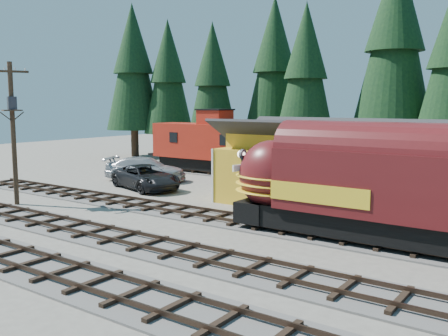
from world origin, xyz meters
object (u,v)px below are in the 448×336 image
Objects in this scene: caboose at (206,144)px; pickup_truck_b at (145,169)px; pickup_truck_a at (146,177)px; locomotive at (378,191)px; utility_pole at (13,124)px; depot at (322,158)px.

caboose is 1.54× the size of pickup_truck_b.
caboose is at bearing 27.68° from pickup_truck_a.
pickup_truck_b reaches higher than pickup_truck_a.
locomotive is 1.73× the size of utility_pole.
locomotive is at bearing -128.83° from pickup_truck_b.
caboose is (-14.55, 7.50, -0.34)m from depot.
locomotive is 2.37× the size of pickup_truck_a.
utility_pole is at bearing -92.94° from caboose.
caboose is (-20.17, 14.00, 0.21)m from locomotive.
pickup_truck_b is (-15.66, 0.89, -2.01)m from depot.
depot is 1.94× the size of pickup_truck_b.
caboose reaches higher than pickup_truck_b.
utility_pole is 12.11m from pickup_truck_b.
depot is 16.38m from caboose.
pickup_truck_b is (-2.76, 2.77, 0.08)m from pickup_truck_a.
pickup_truck_b is (-0.18, 11.43, -4.01)m from utility_pole.
pickup_truck_a is (-12.90, -1.88, -2.08)m from depot.
pickup_truck_b is at bearing 62.63° from pickup_truck_a.
pickup_truck_a is at bearing 165.99° from locomotive.
locomotive is 24.55m from caboose.
locomotive is 2.28× the size of pickup_truck_b.
depot is 8.61m from locomotive.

